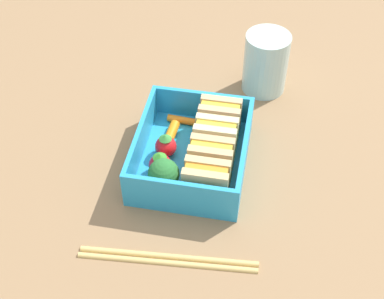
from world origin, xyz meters
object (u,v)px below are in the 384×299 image
object	(u,v)px
sandwich_center_right	(206,180)
strawberry_far_left	(165,147)
sandwich_left	(220,117)
strawberry_left	(160,165)
sandwich_center	(211,158)
drinking_glass	(266,63)
carrot_stick_far_left	(181,120)
carrot_stick_left	(171,134)
broccoli_floret	(164,174)
sandwich_center_left	(216,137)
chopstick_pair	(167,258)

from	to	relation	value
sandwich_center_right	strawberry_far_left	world-z (taller)	sandwich_center_right
sandwich_left	strawberry_left	world-z (taller)	sandwich_left
sandwich_center	drinking_glass	size ratio (longest dim) A/B	0.60
carrot_stick_far_left	carrot_stick_left	bearing A→B (deg)	-14.78
sandwich_center	sandwich_left	bearing A→B (deg)	180.00
sandwich_center_right	broccoli_floret	bearing A→B (deg)	-86.68
sandwich_center	sandwich_center_right	xyz separation A→B (cm)	(3.77, 0.00, 0.00)
drinking_glass	strawberry_far_left	bearing A→B (deg)	-32.27
strawberry_left	drinking_glass	world-z (taller)	drinking_glass
sandwich_center_left	chopstick_pair	bearing A→B (deg)	-9.69
sandwich_center	carrot_stick_far_left	xyz separation A→B (cm)	(-8.14, -5.40, -1.95)
broccoli_floret	sandwich_center_left	bearing A→B (deg)	146.78
sandwich_center_right	carrot_stick_far_left	bearing A→B (deg)	-155.59
sandwich_center	drinking_glass	bearing A→B (deg)	165.52
sandwich_left	carrot_stick_left	world-z (taller)	sandwich_left
broccoli_floret	drinking_glass	xyz separation A→B (cm)	(-23.50, 10.15, 0.57)
carrot_stick_far_left	drinking_glass	xyz separation A→B (cm)	(-11.29, 10.42, 2.89)
strawberry_left	carrot_stick_left	bearing A→B (deg)	-179.63
sandwich_center	chopstick_pair	bearing A→B (deg)	-12.40
sandwich_center	chopstick_pair	distance (cm)	13.86
carrot_stick_far_left	chopstick_pair	bearing A→B (deg)	6.74
sandwich_center_left	drinking_glass	distance (cm)	16.48
sandwich_center_left	carrot_stick_far_left	size ratio (longest dim) A/B	1.41
carrot_stick_far_left	sandwich_left	bearing A→B (deg)	83.60
strawberry_far_left	sandwich_center	bearing A→B (deg)	75.48
strawberry_far_left	strawberry_left	xyz separation A→B (cm)	(3.14, 0.05, 0.06)
carrot_stick_left	broccoli_floret	bearing A→B (deg)	6.90
sandwich_center	broccoli_floret	bearing A→B (deg)	-51.61
strawberry_far_left	chopstick_pair	xyz separation A→B (cm)	(14.76, 3.34, -2.38)
sandwich_center_left	strawberry_left	xyz separation A→B (cm)	(5.29, -6.19, -0.87)
sandwich_center_left	strawberry_far_left	distance (cm)	6.66
sandwich_center	broccoli_floret	size ratio (longest dim) A/B	1.14
chopstick_pair	strawberry_far_left	bearing A→B (deg)	-167.24
sandwich_center_right	carrot_stick_left	distance (cm)	10.92
carrot_stick_far_left	strawberry_far_left	bearing A→B (deg)	-7.23
sandwich_left	carrot_stick_left	xyz separation A→B (cm)	(2.52, -6.23, -1.79)
sandwich_center_left	sandwich_center	distance (cm)	3.77
chopstick_pair	sandwich_center_left	bearing A→B (deg)	170.31
strawberry_far_left	broccoli_floret	xyz separation A→B (cm)	(5.68, 1.10, 1.30)
sandwich_left	drinking_glass	xyz separation A→B (cm)	(-11.90, 5.02, 0.94)
sandwich_left	chopstick_pair	distance (cm)	21.14
sandwich_center_left	strawberry_left	bearing A→B (deg)	-49.48
sandwich_left	chopstick_pair	xyz separation A→B (cm)	(20.68, -2.89, -3.31)
sandwich_left	strawberry_far_left	bearing A→B (deg)	-46.47
sandwich_left	broccoli_floret	distance (cm)	12.69
chopstick_pair	strawberry_left	bearing A→B (deg)	-164.16
carrot_stick_far_left	sandwich_center_right	bearing A→B (deg)	24.41
sandwich_center	carrot_stick_left	world-z (taller)	sandwich_center
strawberry_far_left	chopstick_pair	distance (cm)	15.32
carrot_stick_left	strawberry_left	size ratio (longest dim) A/B	1.18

